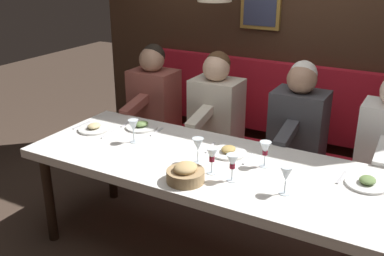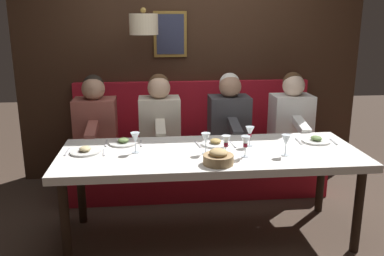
{
  "view_description": "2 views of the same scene",
  "coord_description": "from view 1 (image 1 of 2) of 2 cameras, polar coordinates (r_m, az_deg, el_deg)",
  "views": [
    {
      "loc": [
        -2.27,
        -1.15,
        1.96
      ],
      "look_at": [
        0.05,
        0.14,
        0.92
      ],
      "focal_mm": 41.7,
      "sensor_mm": 36.0,
      "label": 1
    },
    {
      "loc": [
        -3.06,
        0.46,
        1.76
      ],
      "look_at": [
        0.05,
        0.14,
        0.92
      ],
      "focal_mm": 38.51,
      "sensor_mm": 36.0,
      "label": 2
    }
  ],
  "objects": [
    {
      "name": "diner_near",
      "position": [
        3.45,
        13.51,
        1.42
      ],
      "size": [
        0.6,
        0.4,
        0.79
      ],
      "color": "#3D3D42",
      "rests_on": "banquette_bench"
    },
    {
      "name": "wine_glass_4",
      "position": [
        2.55,
        5.2,
        -4.41
      ],
      "size": [
        0.07,
        0.07,
        0.16
      ],
      "color": "silver",
      "rests_on": "dining_table"
    },
    {
      "name": "wine_glass_0",
      "position": [
        2.62,
        2.57,
        -3.55
      ],
      "size": [
        0.07,
        0.07,
        0.16
      ],
      "color": "silver",
      "rests_on": "dining_table"
    },
    {
      "name": "place_setting_3",
      "position": [
        3.38,
        -12.37,
        -0.02
      ],
      "size": [
        0.24,
        0.32,
        0.05
      ],
      "color": "silver",
      "rests_on": "dining_table"
    },
    {
      "name": "bread_bowl",
      "position": [
        2.56,
        -0.83,
        -5.88
      ],
      "size": [
        0.22,
        0.22,
        0.12
      ],
      "color": "#9E7F56",
      "rests_on": "dining_table"
    },
    {
      "name": "diner_middle",
      "position": [
        3.69,
        3.11,
        3.26
      ],
      "size": [
        0.6,
        0.4,
        0.79
      ],
      "color": "beige",
      "rests_on": "banquette_bench"
    },
    {
      "name": "diner_far",
      "position": [
        3.98,
        -4.95,
        4.61
      ],
      "size": [
        0.6,
        0.4,
        0.79
      ],
      "color": "#934C42",
      "rests_on": "banquette_bench"
    },
    {
      "name": "place_setting_2",
      "position": [
        2.72,
        21.49,
        -6.55
      ],
      "size": [
        0.24,
        0.32,
        0.05
      ],
      "color": "white",
      "rests_on": "dining_table"
    },
    {
      "name": "wine_glass_3",
      "position": [
        2.75,
        0.76,
        -2.23
      ],
      "size": [
        0.07,
        0.07,
        0.16
      ],
      "color": "silver",
      "rests_on": "dining_table"
    },
    {
      "name": "wine_glass_1",
      "position": [
        3.08,
        -7.51,
        0.21
      ],
      "size": [
        0.07,
        0.07,
        0.16
      ],
      "color": "silver",
      "rests_on": "dining_table"
    },
    {
      "name": "wine_glass_5",
      "position": [
        2.74,
        9.35,
        -2.69
      ],
      "size": [
        0.07,
        0.07,
        0.16
      ],
      "color": "silver",
      "rests_on": "dining_table"
    },
    {
      "name": "place_setting_1",
      "position": [
        2.93,
        4.68,
        -3.02
      ],
      "size": [
        0.24,
        0.32,
        0.05
      ],
      "color": "silver",
      "rests_on": "dining_table"
    },
    {
      "name": "back_wall_panel",
      "position": [
        3.95,
        12.07,
        12.3
      ],
      "size": [
        0.59,
        3.77,
        2.9
      ],
      "color": "#382316",
      "rests_on": "ground_plane"
    },
    {
      "name": "wine_glass_2",
      "position": [
        2.45,
        11.93,
        -5.84
      ],
      "size": [
        0.07,
        0.07,
        0.16
      ],
      "color": "silver",
      "rests_on": "dining_table"
    },
    {
      "name": "place_setting_0",
      "position": [
        3.36,
        -6.42,
        0.24
      ],
      "size": [
        0.24,
        0.31,
        0.05
      ],
      "color": "silver",
      "rests_on": "dining_table"
    },
    {
      "name": "banquette_bench",
      "position": [
        3.78,
        8.17,
        -6.15
      ],
      "size": [
        0.52,
        2.57,
        0.45
      ],
      "primitive_type": "cube",
      "color": "red",
      "rests_on": "ground_plane"
    },
    {
      "name": "dining_table",
      "position": [
        2.85,
        2.01,
        -5.42
      ],
      "size": [
        0.9,
        2.37,
        0.74
      ],
      "color": "silver",
      "rests_on": "ground_plane"
    }
  ]
}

